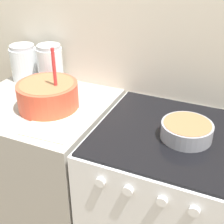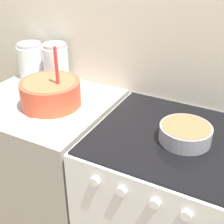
% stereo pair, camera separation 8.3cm
% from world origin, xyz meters
% --- Properties ---
extents(wall_back, '(4.41, 0.05, 2.40)m').
position_xyz_m(wall_back, '(0.00, 0.67, 1.20)').
color(wall_back, beige).
rests_on(wall_back, ground_plane).
extents(countertop_cabinet, '(0.70, 0.64, 0.89)m').
position_xyz_m(countertop_cabinet, '(-0.35, 0.32, 0.45)').
color(countertop_cabinet, '#9E998E').
rests_on(countertop_cabinet, ground_plane).
extents(stove, '(0.66, 0.66, 0.89)m').
position_xyz_m(stove, '(0.34, 0.32, 0.45)').
color(stove, silver).
rests_on(stove, ground_plane).
extents(mixing_bowl, '(0.30, 0.30, 0.31)m').
position_xyz_m(mixing_bowl, '(-0.27, 0.30, 0.97)').
color(mixing_bowl, '#D84C33').
rests_on(mixing_bowl, countertop_cabinet).
extents(baking_pan, '(0.22, 0.22, 0.07)m').
position_xyz_m(baking_pan, '(0.42, 0.31, 0.93)').
color(baking_pan, gray).
rests_on(baking_pan, stove).
extents(storage_jar_left, '(0.15, 0.15, 0.21)m').
position_xyz_m(storage_jar_left, '(-0.60, 0.55, 0.98)').
color(storage_jar_left, silver).
rests_on(storage_jar_left, countertop_cabinet).
extents(storage_jar_middle, '(0.14, 0.14, 0.23)m').
position_xyz_m(storage_jar_middle, '(-0.41, 0.55, 0.99)').
color(storage_jar_middle, silver).
rests_on(storage_jar_middle, countertop_cabinet).
extents(recipe_page, '(0.24, 0.31, 0.01)m').
position_xyz_m(recipe_page, '(-0.15, 0.19, 0.90)').
color(recipe_page, beige).
rests_on(recipe_page, countertop_cabinet).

